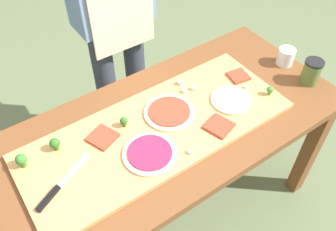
{
  "coord_description": "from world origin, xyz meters",
  "views": [
    {
      "loc": [
        -0.57,
        -0.84,
        1.9
      ],
      "look_at": [
        0.0,
        -0.03,
        0.84
      ],
      "focal_mm": 38.13,
      "sensor_mm": 36.0,
      "label": 1
    }
  ],
  "objects_px": {
    "pizza_whole_tomato_red": "(169,112)",
    "pizza_slice_center": "(219,126)",
    "cheese_crumble_a": "(246,87)",
    "cheese_crumble_b": "(194,88)",
    "flour_cup": "(286,57)",
    "broccoli_floret_center_left": "(55,144)",
    "broccoli_floret_front_left": "(21,160)",
    "chefs_knife": "(57,189)",
    "cheese_crumble_d": "(184,91)",
    "broccoli_floret_front_mid": "(270,90)",
    "cheese_crumble_e": "(181,83)",
    "broccoli_floret_back_right": "(124,121)",
    "pizza_whole_white_garlic": "(231,100)",
    "pizza_slice_near_right": "(103,137)",
    "sauce_jar": "(311,72)",
    "cheese_crumble_c": "(190,152)",
    "cook_center": "(113,4)",
    "prep_table": "(164,141)",
    "pizza_slice_far_left": "(238,76)",
    "pizza_whole_beet_magenta": "(150,153)"
  },
  "relations": [
    {
      "from": "pizza_slice_near_right",
      "to": "cheese_crumble_c",
      "type": "relative_size",
      "value": 6.75
    },
    {
      "from": "pizza_whole_tomato_red",
      "to": "pizza_slice_center",
      "type": "height_order",
      "value": "pizza_whole_tomato_red"
    },
    {
      "from": "pizza_slice_far_left",
      "to": "cheese_crumble_b",
      "type": "height_order",
      "value": "cheese_crumble_b"
    },
    {
      "from": "broccoli_floret_front_mid",
      "to": "sauce_jar",
      "type": "relative_size",
      "value": 0.37
    },
    {
      "from": "cheese_crumble_c",
      "to": "pizza_slice_far_left",
      "type": "bearing_deg",
      "value": 26.46
    },
    {
      "from": "pizza_whole_white_garlic",
      "to": "broccoli_floret_back_right",
      "type": "distance_m",
      "value": 0.49
    },
    {
      "from": "prep_table",
      "to": "flour_cup",
      "type": "distance_m",
      "value": 0.75
    },
    {
      "from": "broccoli_floret_center_left",
      "to": "cheese_crumble_c",
      "type": "relative_size",
      "value": 3.84
    },
    {
      "from": "pizza_whole_tomato_red",
      "to": "broccoli_floret_front_left",
      "type": "bearing_deg",
      "value": 171.74
    },
    {
      "from": "broccoli_floret_center_left",
      "to": "flour_cup",
      "type": "height_order",
      "value": "flour_cup"
    },
    {
      "from": "chefs_knife",
      "to": "cheese_crumble_d",
      "type": "height_order",
      "value": "same"
    },
    {
      "from": "sauce_jar",
      "to": "cheese_crumble_e",
      "type": "bearing_deg",
      "value": 149.3
    },
    {
      "from": "broccoli_floret_front_left",
      "to": "broccoli_floret_back_right",
      "type": "bearing_deg",
      "value": -5.65
    },
    {
      "from": "pizza_whole_white_garlic",
      "to": "broccoli_floret_front_mid",
      "type": "xyz_separation_m",
      "value": [
        0.17,
        -0.07,
        0.02
      ]
    },
    {
      "from": "pizza_slice_center",
      "to": "sauce_jar",
      "type": "distance_m",
      "value": 0.56
    },
    {
      "from": "broccoli_floret_center_left",
      "to": "broccoli_floret_front_mid",
      "type": "height_order",
      "value": "broccoli_floret_center_left"
    },
    {
      "from": "broccoli_floret_back_right",
      "to": "cheese_crumble_b",
      "type": "distance_m",
      "value": 0.38
    },
    {
      "from": "pizza_slice_center",
      "to": "broccoli_floret_front_left",
      "type": "height_order",
      "value": "broccoli_floret_front_left"
    },
    {
      "from": "chefs_knife",
      "to": "pizza_whole_white_garlic",
      "type": "height_order",
      "value": "same"
    },
    {
      "from": "pizza_slice_near_right",
      "to": "cheese_crumble_b",
      "type": "bearing_deg",
      "value": 2.45
    },
    {
      "from": "broccoli_floret_front_left",
      "to": "cheese_crumble_e",
      "type": "bearing_deg",
      "value": 2.61
    },
    {
      "from": "chefs_knife",
      "to": "broccoli_floret_center_left",
      "type": "relative_size",
      "value": 4.41
    },
    {
      "from": "prep_table",
      "to": "cheese_crumble_e",
      "type": "relative_size",
      "value": 76.24
    },
    {
      "from": "pizza_slice_near_right",
      "to": "broccoli_floret_front_left",
      "type": "distance_m",
      "value": 0.32
    },
    {
      "from": "broccoli_floret_back_right",
      "to": "cheese_crumble_d",
      "type": "relative_size",
      "value": 3.02
    },
    {
      "from": "broccoli_floret_front_mid",
      "to": "cheese_crumble_e",
      "type": "distance_m",
      "value": 0.41
    },
    {
      "from": "prep_table",
      "to": "broccoli_floret_center_left",
      "type": "xyz_separation_m",
      "value": [
        -0.43,
        0.12,
        0.16
      ]
    },
    {
      "from": "chefs_knife",
      "to": "sauce_jar",
      "type": "xyz_separation_m",
      "value": [
        1.23,
        -0.11,
        0.03
      ]
    },
    {
      "from": "cheese_crumble_b",
      "to": "cheese_crumble_c",
      "type": "bearing_deg",
      "value": -129.75
    },
    {
      "from": "cheese_crumble_a",
      "to": "cheese_crumble_b",
      "type": "distance_m",
      "value": 0.25
    },
    {
      "from": "pizza_slice_near_right",
      "to": "cheese_crumble_b",
      "type": "xyz_separation_m",
      "value": [
        0.48,
        0.02,
        0.0
      ]
    },
    {
      "from": "cheese_crumble_c",
      "to": "cheese_crumble_d",
      "type": "xyz_separation_m",
      "value": [
        0.19,
        0.3,
        0.0
      ]
    },
    {
      "from": "pizza_slice_far_left",
      "to": "prep_table",
      "type": "bearing_deg",
      "value": -175.37
    },
    {
      "from": "prep_table",
      "to": "pizza_whole_beet_magenta",
      "type": "relative_size",
      "value": 7.56
    },
    {
      "from": "cheese_crumble_d",
      "to": "sauce_jar",
      "type": "xyz_separation_m",
      "value": [
        0.55,
        -0.26,
        0.03
      ]
    },
    {
      "from": "prep_table",
      "to": "cook_center",
      "type": "height_order",
      "value": "cook_center"
    },
    {
      "from": "flour_cup",
      "to": "broccoli_floret_center_left",
      "type": "bearing_deg",
      "value": 174.05
    },
    {
      "from": "broccoli_floret_front_left",
      "to": "broccoli_floret_back_right",
      "type": "height_order",
      "value": "broccoli_floret_front_left"
    },
    {
      "from": "prep_table",
      "to": "cheese_crumble_e",
      "type": "bearing_deg",
      "value": 37.53
    },
    {
      "from": "broccoli_floret_front_left",
      "to": "broccoli_floret_back_right",
      "type": "xyz_separation_m",
      "value": [
        0.42,
        -0.04,
        -0.01
      ]
    },
    {
      "from": "cheese_crumble_d",
      "to": "pizza_whole_tomato_red",
      "type": "bearing_deg",
      "value": -151.09
    },
    {
      "from": "cheese_crumble_b",
      "to": "cheese_crumble_d",
      "type": "height_order",
      "value": "cheese_crumble_b"
    },
    {
      "from": "pizza_slice_center",
      "to": "cheese_crumble_d",
      "type": "relative_size",
      "value": 6.49
    },
    {
      "from": "pizza_whole_white_garlic",
      "to": "cook_center",
      "type": "bearing_deg",
      "value": 105.44
    },
    {
      "from": "sauce_jar",
      "to": "prep_table",
      "type": "bearing_deg",
      "value": 167.36
    },
    {
      "from": "pizza_slice_center",
      "to": "flour_cup",
      "type": "relative_size",
      "value": 1.19
    },
    {
      "from": "pizza_whole_white_garlic",
      "to": "broccoli_floret_back_right",
      "type": "relative_size",
      "value": 3.83
    },
    {
      "from": "pizza_whole_tomato_red",
      "to": "broccoli_floret_front_mid",
      "type": "distance_m",
      "value": 0.47
    },
    {
      "from": "pizza_slice_center",
      "to": "cheese_crumble_c",
      "type": "bearing_deg",
      "value": -167.32
    },
    {
      "from": "pizza_whole_white_garlic",
      "to": "broccoli_floret_back_right",
      "type": "xyz_separation_m",
      "value": [
        -0.47,
        0.14,
        0.02
      ]
    }
  ]
}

